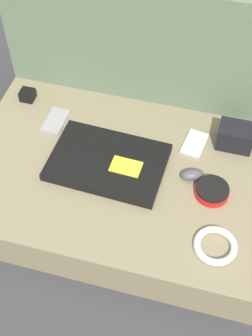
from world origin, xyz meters
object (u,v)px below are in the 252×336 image
laptop (108,162)px  phone_silver (56,121)px  phone_black (195,143)px  charger_brick (27,95)px  computer_mouse (192,174)px  camera_pouch (236,136)px  speaker_puck (212,191)px

laptop → phone_silver: (-0.21, 0.13, -0.01)m
phone_black → charger_brick: charger_brick is taller
phone_silver → computer_mouse: bearing=-11.6°
camera_pouch → speaker_puck: bearing=-100.4°
laptop → phone_black: (0.24, 0.15, -0.01)m
computer_mouse → charger_brick: size_ratio=1.71×
laptop → speaker_puck: (0.32, -0.03, 0.00)m
laptop → camera_pouch: (0.35, 0.18, 0.02)m
phone_silver → speaker_puck: bearing=-14.3°
computer_mouse → phone_silver: (-0.47, 0.11, -0.01)m
phone_silver → laptop: bearing=-29.0°
laptop → phone_black: bearing=34.6°
computer_mouse → phone_black: bearing=71.2°
phone_black → charger_brick: bearing=-176.4°
laptop → speaker_puck: size_ratio=3.58×
phone_black → phone_silver: bearing=-168.4°
laptop → computer_mouse: size_ratio=4.48×
camera_pouch → charger_brick: bearing=178.1°
speaker_puck → charger_brick: size_ratio=2.14×
phone_silver → charger_brick: charger_brick is taller
laptop → phone_silver: bearing=151.9°
laptop → camera_pouch: 0.40m
laptop → computer_mouse: 0.25m
laptop → phone_black: laptop is taller
phone_black → charger_brick: 0.58m
speaker_puck → phone_black: 0.19m
charger_brick → camera_pouch: bearing=-1.9°
laptop → charger_brick: size_ratio=7.65×
speaker_puck → phone_silver: speaker_puck is taller
laptop → speaker_puck: speaker_puck is taller
camera_pouch → charger_brick: 0.70m
computer_mouse → speaker_puck: 0.08m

